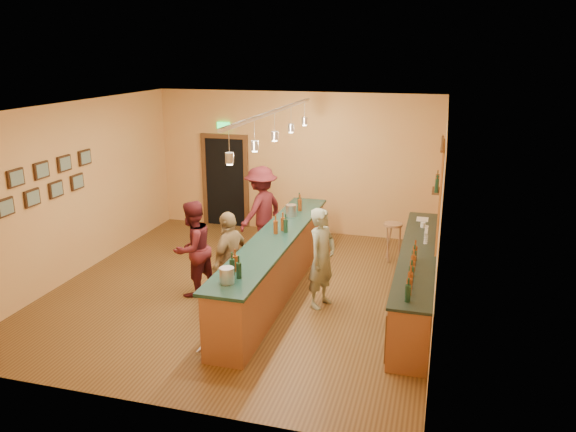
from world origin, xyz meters
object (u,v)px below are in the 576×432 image
(tasting_bar, at_px, (275,260))
(customer_b, at_px, (230,260))
(bartender, at_px, (322,258))
(bar_stool, at_px, (393,230))
(customer_c, at_px, (261,210))
(customer_a, at_px, (193,248))
(back_counter, at_px, (417,277))

(tasting_bar, xyz_separation_m, customer_b, (-0.55, -0.71, 0.21))
(tasting_bar, height_order, bartender, bartender)
(tasting_bar, height_order, bar_stool, tasting_bar)
(customer_c, xyz_separation_m, bar_stool, (2.69, 0.18, -0.27))
(tasting_bar, distance_m, customer_b, 0.92)
(customer_a, distance_m, customer_c, 2.38)
(customer_b, distance_m, bar_stool, 3.68)
(back_counter, height_order, bar_stool, back_counter)
(back_counter, xyz_separation_m, bar_stool, (-0.59, 1.93, 0.15))
(customer_a, bearing_deg, bartender, 112.90)
(tasting_bar, bearing_deg, customer_b, -127.50)
(back_counter, relative_size, bar_stool, 5.82)
(customer_a, bearing_deg, bar_stool, 148.17)
(back_counter, distance_m, customer_b, 3.09)
(back_counter, height_order, bartender, bartender)
(customer_b, xyz_separation_m, bar_stool, (2.35, 2.83, -0.18))
(customer_c, bearing_deg, tasting_bar, 45.96)
(customer_c, bearing_deg, bar_stool, 115.20)
(customer_c, relative_size, bar_stool, 2.33)
(bartender, bearing_deg, customer_c, 59.51)
(back_counter, xyz_separation_m, customer_a, (-3.74, -0.59, 0.34))
(back_counter, bearing_deg, bartender, -163.14)
(back_counter, height_order, customer_b, customer_b)
(customer_b, bearing_deg, back_counter, 117.45)
(customer_a, bearing_deg, customer_c, -171.71)
(tasting_bar, xyz_separation_m, customer_a, (-1.35, -0.41, 0.22))
(back_counter, relative_size, customer_a, 2.74)
(tasting_bar, relative_size, bartender, 3.06)
(bartender, bearing_deg, tasting_bar, 93.29)
(customer_b, height_order, bar_stool, customer_b)
(back_counter, xyz_separation_m, bartender, (-1.51, -0.46, 0.35))
(customer_b, bearing_deg, bartender, 117.57)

